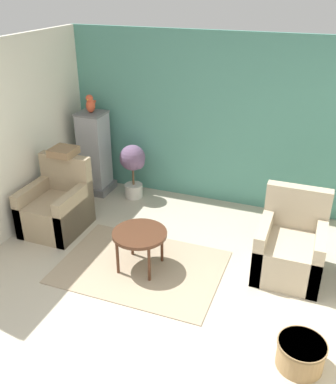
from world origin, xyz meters
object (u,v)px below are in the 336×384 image
object	(u,v)px
armchair_right	(290,249)
potted_plant	(132,164)
wicker_basket	(301,353)
coffee_table	(140,236)
parrot	(91,104)
birdcage	(95,154)
armchair_left	(57,208)

from	to	relation	value
armchair_right	potted_plant	size ratio (longest dim) A/B	1.13
wicker_basket	potted_plant	bearing A→B (deg)	138.24
coffee_table	parrot	bearing A→B (deg)	132.24
birdcage	potted_plant	distance (m)	0.65
birdcage	wicker_basket	distance (m)	4.22
coffee_table	wicker_basket	size ratio (longest dim) A/B	1.47
coffee_table	birdcage	world-z (taller)	birdcage
birdcage	parrot	xyz separation A→B (m)	(0.00, 0.00, 0.79)
potted_plant	wicker_basket	bearing A→B (deg)	-41.76
coffee_table	wicker_basket	bearing A→B (deg)	-23.23
armchair_right	parrot	bearing A→B (deg)	160.69
parrot	wicker_basket	distance (m)	4.38
armchair_left	birdcage	bearing A→B (deg)	93.89
birdcage	parrot	world-z (taller)	parrot
armchair_right	coffee_table	bearing A→B (deg)	-161.40
armchair_right	potted_plant	world-z (taller)	armchair_right
parrot	potted_plant	size ratio (longest dim) A/B	0.32
armchair_left	potted_plant	distance (m)	1.36
birdcage	coffee_table	bearing A→B (deg)	-47.72
armchair_left	wicker_basket	xyz separation A→B (m)	(3.31, -1.24, -0.16)
parrot	wicker_basket	size ratio (longest dim) A/B	0.64
birdcage	wicker_basket	size ratio (longest dim) A/B	2.99
potted_plant	wicker_basket	xyz separation A→B (m)	(2.75, -2.45, -0.41)
wicker_basket	coffee_table	bearing A→B (deg)	156.77
wicker_basket	birdcage	bearing A→B (deg)	144.08
birdcage	potted_plant	xyz separation A→B (m)	(0.65, -0.01, -0.07)
armchair_right	parrot	size ratio (longest dim) A/B	3.49
coffee_table	birdcage	distance (m)	2.23
potted_plant	birdcage	bearing A→B (deg)	179.21
parrot	wicker_basket	world-z (taller)	parrot
parrot	wicker_basket	xyz separation A→B (m)	(3.40, -2.46, -1.27)
coffee_table	armchair_left	world-z (taller)	armchair_left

